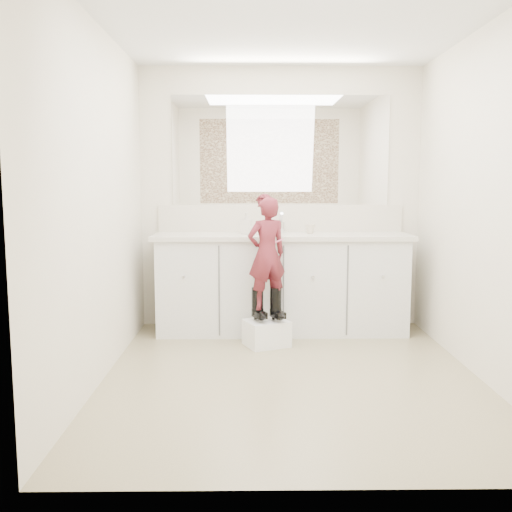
{
  "coord_description": "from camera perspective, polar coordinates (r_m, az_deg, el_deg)",
  "views": [
    {
      "loc": [
        -0.29,
        -3.85,
        1.34
      ],
      "look_at": [
        -0.24,
        0.66,
        0.76
      ],
      "focal_mm": 40.0,
      "sensor_mm": 36.0,
      "label": 1
    }
  ],
  "objects": [
    {
      "name": "dot_panel",
      "position": [
        2.4,
        6.53,
        14.66
      ],
      "size": [
        2.0,
        0.01,
        1.2
      ],
      "primitive_type": "cube",
      "color": "#472819",
      "rests_on": "wall_front"
    },
    {
      "name": "wall_right",
      "position": [
        4.17,
        21.84,
        4.84
      ],
      "size": [
        0.0,
        3.0,
        3.0
      ],
      "primitive_type": "plane",
      "rotation": [
        1.57,
        0.0,
        -1.57
      ],
      "color": "beige",
      "rests_on": "floor"
    },
    {
      "name": "backsplash",
      "position": [
        5.35,
        2.44,
        3.8
      ],
      "size": [
        2.28,
        0.03,
        0.25
      ],
      "primitive_type": "cube",
      "color": "beige",
      "rests_on": "countertop"
    },
    {
      "name": "toothbrush",
      "position": [
        4.63,
        1.95,
        1.37
      ],
      "size": [
        0.13,
        0.06,
        0.06
      ],
      "primitive_type": "cylinder",
      "rotation": [
        0.0,
        1.22,
        0.41
      ],
      "color": "#EC5C84",
      "rests_on": "toddler"
    },
    {
      "name": "wall_front",
      "position": [
        2.37,
        6.4,
        3.86
      ],
      "size": [
        2.6,
        0.0,
        2.6
      ],
      "primitive_type": "plane",
      "rotation": [
        -1.57,
        0.0,
        0.0
      ],
      "color": "beige",
      "rests_on": "floor"
    },
    {
      "name": "step_stool",
      "position": [
        4.77,
        1.06,
        -7.72
      ],
      "size": [
        0.42,
        0.39,
        0.21
      ],
      "primitive_type": "cube",
      "rotation": [
        0.0,
        0.0,
        0.41
      ],
      "color": "white",
      "rests_on": "floor"
    },
    {
      "name": "wall_back",
      "position": [
        5.36,
        2.45,
        5.78
      ],
      "size": [
        2.6,
        0.0,
        2.6
      ],
      "primitive_type": "plane",
      "rotation": [
        1.57,
        0.0,
        0.0
      ],
      "color": "beige",
      "rests_on": "floor"
    },
    {
      "name": "countertop",
      "position": [
        5.09,
        2.6,
        1.98
      ],
      "size": [
        2.28,
        0.58,
        0.04
      ],
      "primitive_type": "cube",
      "color": "beige",
      "rests_on": "vanity_cabinet"
    },
    {
      "name": "cup",
      "position": [
        5.17,
        5.44,
        2.73
      ],
      "size": [
        0.12,
        0.12,
        0.08
      ],
      "primitive_type": "imported",
      "rotation": [
        0.0,
        0.0,
        -0.37
      ],
      "color": "beige",
      "rests_on": "countertop"
    },
    {
      "name": "mirror",
      "position": [
        5.36,
        2.48,
        10.49
      ],
      "size": [
        2.0,
        0.02,
        1.0
      ],
      "primitive_type": "cube",
      "color": "white",
      "rests_on": "wall_back"
    },
    {
      "name": "soap_bottle",
      "position": [
        5.08,
        -0.98,
        3.29
      ],
      "size": [
        0.11,
        0.11,
        0.19
      ],
      "primitive_type": "imported",
      "rotation": [
        0.0,
        0.0,
        -0.27
      ],
      "color": "beige",
      "rests_on": "countertop"
    },
    {
      "name": "faucet",
      "position": [
        5.25,
        2.51,
        2.91
      ],
      "size": [
        0.08,
        0.08,
        0.1
      ],
      "primitive_type": "cylinder",
      "color": "silver",
      "rests_on": "countertop"
    },
    {
      "name": "vanity_cabinet",
      "position": [
        5.17,
        2.57,
        -2.92
      ],
      "size": [
        2.2,
        0.55,
        0.85
      ],
      "primitive_type": "cube",
      "color": "silver",
      "rests_on": "floor"
    },
    {
      "name": "boot_right",
      "position": [
        4.71,
        1.98,
        -4.82
      ],
      "size": [
        0.17,
        0.21,
        0.28
      ],
      "primitive_type": null,
      "rotation": [
        0.0,
        0.0,
        0.41
      ],
      "color": "black",
      "rests_on": "step_stool"
    },
    {
      "name": "toddler",
      "position": [
        4.64,
        1.08,
        0.24
      ],
      "size": [
        0.39,
        0.33,
        0.92
      ],
      "primitive_type": "imported",
      "rotation": [
        0.0,
        0.0,
        3.55
      ],
      "color": "#A6333A",
      "rests_on": "step_stool"
    },
    {
      "name": "ceiling",
      "position": [
        4.0,
        3.81,
        22.62
      ],
      "size": [
        3.0,
        3.0,
        0.0
      ],
      "primitive_type": "plane",
      "rotation": [
        3.14,
        0.0,
        0.0
      ],
      "color": "white",
      "rests_on": "wall_back"
    },
    {
      "name": "boot_left",
      "position": [
        4.71,
        0.15,
        -4.83
      ],
      "size": [
        0.17,
        0.21,
        0.28
      ],
      "primitive_type": null,
      "rotation": [
        0.0,
        0.0,
        0.41
      ],
      "color": "black",
      "rests_on": "step_stool"
    },
    {
      "name": "wall_left",
      "position": [
        3.98,
        -15.41,
        5.01
      ],
      "size": [
        0.0,
        3.0,
        3.0
      ],
      "primitive_type": "plane",
      "rotation": [
        1.57,
        0.0,
        1.57
      ],
      "color": "beige",
      "rests_on": "floor"
    },
    {
      "name": "floor",
      "position": [
        4.09,
        3.52,
        -11.86
      ],
      "size": [
        3.0,
        3.0,
        0.0
      ],
      "primitive_type": "plane",
      "color": "#867858",
      "rests_on": "ground"
    }
  ]
}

